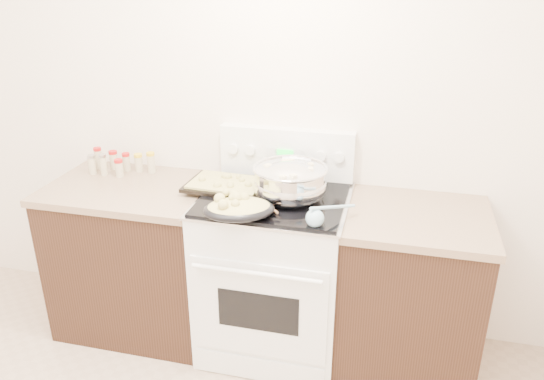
% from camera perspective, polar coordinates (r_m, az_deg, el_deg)
% --- Properties ---
extents(counter_left, '(0.93, 0.67, 0.92)m').
position_cam_1_polar(counter_left, '(3.27, -14.10, -6.90)').
color(counter_left, black).
rests_on(counter_left, ground).
extents(counter_right, '(0.73, 0.67, 0.92)m').
position_cam_1_polar(counter_right, '(2.95, 14.44, -10.56)').
color(counter_right, black).
rests_on(counter_right, ground).
extents(kitchen_range, '(0.78, 0.73, 1.22)m').
position_cam_1_polar(kitchen_range, '(2.99, 0.25, -8.62)').
color(kitchen_range, white).
rests_on(kitchen_range, ground).
extents(mixing_bowl, '(0.45, 0.45, 0.23)m').
position_cam_1_polar(mixing_bowl, '(2.71, 1.96, 0.82)').
color(mixing_bowl, silver).
rests_on(mixing_bowl, kitchen_range).
extents(roasting_pan, '(0.41, 0.35, 0.11)m').
position_cam_1_polar(roasting_pan, '(2.53, -3.65, -1.93)').
color(roasting_pan, black).
rests_on(roasting_pan, kitchen_range).
extents(baking_sheet, '(0.44, 0.32, 0.06)m').
position_cam_1_polar(baking_sheet, '(2.89, -4.84, 0.64)').
color(baking_sheet, black).
rests_on(baking_sheet, kitchen_range).
extents(wooden_spoon, '(0.18, 0.19, 0.04)m').
position_cam_1_polar(wooden_spoon, '(2.63, -1.99, -1.82)').
color(wooden_spoon, '#AA774E').
rests_on(wooden_spoon, kitchen_range).
extents(blue_ladle, '(0.21, 0.24, 0.11)m').
position_cam_1_polar(blue_ladle, '(2.47, 4.83, -2.93)').
color(blue_ladle, '#8BB6CF').
rests_on(blue_ladle, kitchen_range).
extents(spice_jars, '(0.39, 0.15, 0.13)m').
position_cam_1_polar(spice_jars, '(3.27, -16.19, 2.86)').
color(spice_jars, '#BFB28C').
rests_on(spice_jars, counter_left).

